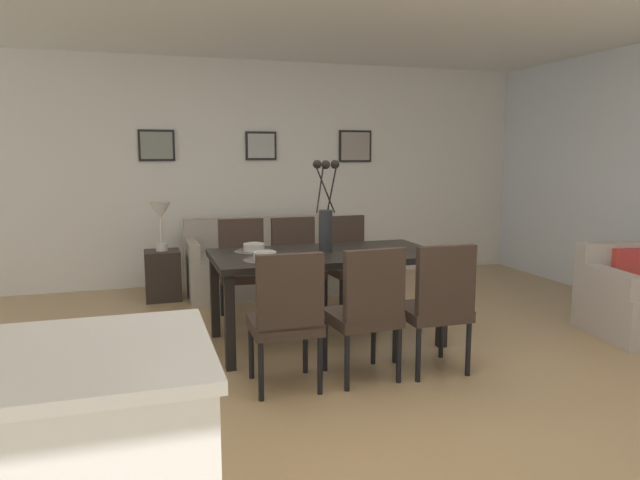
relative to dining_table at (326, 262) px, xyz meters
The scene contains 21 objects.
ground_plane 1.01m from the dining_table, 108.68° to the right, with size 9.00×9.00×0.00m, color tan.
back_wall_panel 2.62m from the dining_table, 95.50° to the left, with size 9.00×0.10×2.60m, color white.
dining_table is the anchor object (origin of this frame).
dining_chair_near_left 1.04m from the dining_table, 122.00° to the right, with size 0.45×0.45×0.92m.
dining_chair_near_right 1.04m from the dining_table, 120.04° to the left, with size 0.46×0.46×0.92m.
dining_chair_far_left 0.89m from the dining_table, 89.80° to the right, with size 0.47×0.47×0.92m.
dining_chair_far_right 0.87m from the dining_table, 90.80° to the left, with size 0.44×0.44×0.92m.
dining_chair_mid_left 1.04m from the dining_table, 59.62° to the right, with size 0.45×0.45×0.92m.
dining_chair_mid_right 1.00m from the dining_table, 58.93° to the left, with size 0.47×0.47×0.92m.
centerpiece_vase 0.36m from the dining_table, 55.35° to the left, with size 0.21×0.23×0.73m.
placemat_near_left 0.58m from the dining_table, 158.92° to the right, with size 0.32×0.32×0.01m, color #4C4742.
bowl_near_left 0.59m from the dining_table, 158.92° to the right, with size 0.17×0.17×0.07m.
placemat_near_right 0.58m from the dining_table, 158.92° to the left, with size 0.32×0.32×0.01m, color #4C4742.
bowl_near_right 0.59m from the dining_table, 158.92° to the left, with size 0.17×0.17×0.07m.
sofa 1.93m from the dining_table, 92.75° to the left, with size 1.71×0.84×0.80m.
side_table 2.23m from the dining_table, 123.31° to the left, with size 0.36×0.36×0.52m, color black.
table_lamp 2.20m from the dining_table, 123.31° to the left, with size 0.22×0.22×0.51m.
armchair 2.71m from the dining_table, 13.16° to the right, with size 0.92×0.92×0.75m.
framed_picture_left 2.89m from the dining_table, 115.82° to the left, with size 0.40×0.03×0.35m.
framed_picture_center 2.64m from the dining_table, 90.00° to the left, with size 0.37×0.03×0.33m.
framed_picture_right 2.89m from the dining_table, 64.18° to the left, with size 0.42×0.03×0.39m.
Camera 1 is at (-1.18, -3.63, 1.52)m, focal length 32.51 mm.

